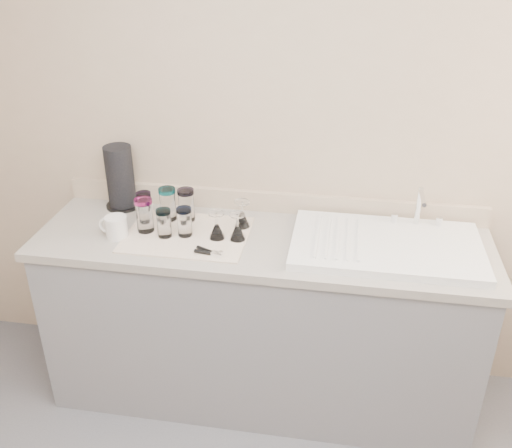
% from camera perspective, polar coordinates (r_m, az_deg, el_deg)
% --- Properties ---
extents(room_envelope, '(3.54, 3.50, 2.52)m').
position_cam_1_polar(room_envelope, '(1.23, -8.14, -1.88)').
color(room_envelope, '#55555A').
rests_on(room_envelope, ground).
extents(counter_unit, '(2.06, 0.62, 0.90)m').
position_cam_1_polar(counter_unit, '(2.82, 0.51, -9.47)').
color(counter_unit, slate).
rests_on(counter_unit, ground).
extents(sink_unit, '(0.82, 0.50, 0.22)m').
position_cam_1_polar(sink_unit, '(2.55, 12.93, -2.05)').
color(sink_unit, white).
rests_on(sink_unit, counter_unit).
extents(dish_towel, '(0.55, 0.42, 0.01)m').
position_cam_1_polar(dish_towel, '(2.62, -6.90, -1.05)').
color(dish_towel, white).
rests_on(dish_towel, counter_unit).
extents(tumbler_teal, '(0.07, 0.07, 0.14)m').
position_cam_1_polar(tumbler_teal, '(2.75, -11.08, 1.80)').
color(tumbler_teal, white).
rests_on(tumbler_teal, dish_towel).
extents(tumbler_cyan, '(0.08, 0.08, 0.16)m').
position_cam_1_polar(tumbler_cyan, '(2.72, -8.81, 2.01)').
color(tumbler_cyan, white).
rests_on(tumbler_cyan, dish_towel).
extents(tumbler_purple, '(0.08, 0.08, 0.16)m').
position_cam_1_polar(tumbler_purple, '(2.70, -6.98, 1.93)').
color(tumbler_purple, white).
rests_on(tumbler_purple, dish_towel).
extents(tumbler_magenta, '(0.08, 0.08, 0.16)m').
position_cam_1_polar(tumbler_magenta, '(2.63, -11.09, 0.90)').
color(tumbler_magenta, white).
rests_on(tumbler_magenta, dish_towel).
extents(tumbler_blue, '(0.07, 0.07, 0.13)m').
position_cam_1_polar(tumbler_blue, '(2.58, -9.18, 0.11)').
color(tumbler_blue, white).
rests_on(tumbler_blue, dish_towel).
extents(tumbler_lavender, '(0.07, 0.07, 0.13)m').
position_cam_1_polar(tumbler_lavender, '(2.57, -7.16, 0.25)').
color(tumbler_lavender, white).
rests_on(tumbler_lavender, dish_towel).
extents(goblet_back_right, '(0.07, 0.07, 0.13)m').
position_cam_1_polar(goblet_back_right, '(2.64, -1.39, 0.60)').
color(goblet_back_right, white).
rests_on(goblet_back_right, dish_towel).
extents(goblet_front_left, '(0.07, 0.07, 0.13)m').
position_cam_1_polar(goblet_front_left, '(2.55, -3.94, -0.54)').
color(goblet_front_left, white).
rests_on(goblet_front_left, dish_towel).
extents(goblet_front_right, '(0.07, 0.07, 0.13)m').
position_cam_1_polar(goblet_front_right, '(2.53, -1.86, -0.67)').
color(goblet_front_right, white).
rests_on(goblet_front_right, dish_towel).
extents(can_opener, '(0.13, 0.07, 0.02)m').
position_cam_1_polar(can_opener, '(2.44, -4.72, -2.83)').
color(can_opener, silver).
rests_on(can_opener, dish_towel).
extents(white_mug, '(0.14, 0.11, 0.10)m').
position_cam_1_polar(white_mug, '(2.64, -13.84, -0.30)').
color(white_mug, silver).
rests_on(white_mug, counter_unit).
extents(paper_towel_roll, '(0.17, 0.17, 0.32)m').
position_cam_1_polar(paper_towel_roll, '(2.88, -13.42, 4.51)').
color(paper_towel_roll, black).
rests_on(paper_towel_roll, counter_unit).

